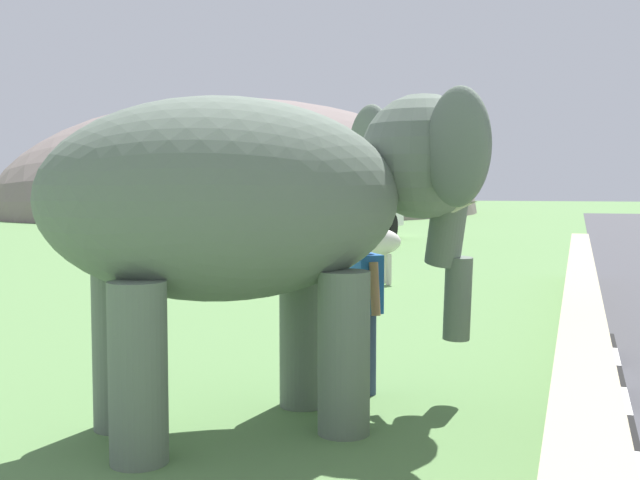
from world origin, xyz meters
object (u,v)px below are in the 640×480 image
(bus_white, at_px, (340,186))
(cow_mid, at_px, (364,243))
(person_handler, at_px, (365,301))
(elephant, at_px, (270,205))
(cow_near, at_px, (309,247))

(bus_white, relative_size, cow_mid, 4.37)
(person_handler, height_order, bus_white, bus_white)
(elephant, bearing_deg, person_handler, -20.28)
(cow_mid, bearing_deg, elephant, -169.42)
(elephant, relative_size, cow_near, 2.13)
(cow_near, distance_m, cow_mid, 1.44)
(person_handler, distance_m, cow_mid, 8.56)
(person_handler, bearing_deg, cow_near, 23.60)
(cow_near, relative_size, cow_mid, 0.97)
(cow_mid, bearing_deg, cow_near, 145.94)
(elephant, distance_m, bus_white, 21.46)
(person_handler, height_order, cow_near, person_handler)
(elephant, bearing_deg, cow_near, 17.22)
(cow_mid, bearing_deg, person_handler, -164.59)
(bus_white, bearing_deg, person_handler, -162.12)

